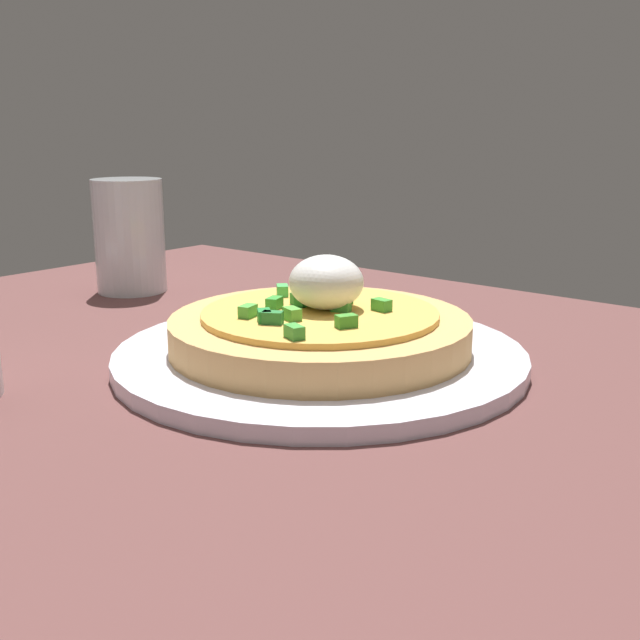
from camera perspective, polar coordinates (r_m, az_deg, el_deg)
name	(u,v)px	position (r cm, az deg, el deg)	size (l,w,h in cm)	color
dining_table	(313,416)	(46.31, -0.49, -7.20)	(100.33, 72.53, 2.24)	brown
plate	(320,356)	(52.23, 0.00, -2.71)	(28.09, 28.09, 1.10)	white
pizza	(320,326)	(51.68, 0.03, -0.48)	(20.54, 20.54, 6.37)	tan
cup_near	(130,241)	(76.43, -14.11, 5.79)	(6.72, 6.72, 10.94)	silver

